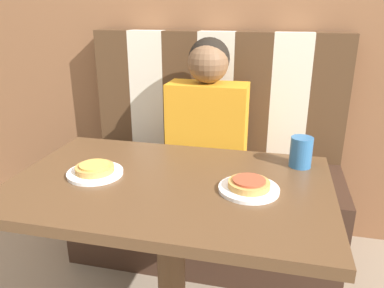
# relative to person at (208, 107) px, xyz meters

# --- Properties ---
(booth_seat) EXTENTS (1.33, 0.56, 0.48)m
(booth_seat) POSITION_rel_person_xyz_m (0.00, -0.00, -0.56)
(booth_seat) COLOR #382319
(booth_seat) RESTS_ON ground_plane
(booth_backrest) EXTENTS (1.33, 0.09, 0.65)m
(booth_backrest) POSITION_rel_person_xyz_m (0.00, 0.23, 0.01)
(booth_backrest) COLOR #4C331E
(booth_backrest) RESTS_ON booth_seat
(dining_table) EXTENTS (1.04, 0.67, 0.71)m
(dining_table) POSITION_rel_person_xyz_m (0.00, -0.65, -0.18)
(dining_table) COLOR brown
(dining_table) RESTS_ON ground_plane
(person) EXTENTS (0.38, 0.21, 0.64)m
(person) POSITION_rel_person_xyz_m (0.00, 0.00, 0.00)
(person) COLOR orange
(person) RESTS_ON booth_seat
(plate_left) EXTENTS (0.19, 0.19, 0.01)m
(plate_left) POSITION_rel_person_xyz_m (-0.26, -0.66, -0.08)
(plate_left) COLOR white
(plate_left) RESTS_ON dining_table
(plate_right) EXTENTS (0.19, 0.19, 0.01)m
(plate_right) POSITION_rel_person_xyz_m (0.26, -0.66, -0.08)
(plate_right) COLOR white
(plate_right) RESTS_ON dining_table
(pizza_left) EXTENTS (0.13, 0.13, 0.03)m
(pizza_left) POSITION_rel_person_xyz_m (-0.26, -0.66, -0.06)
(pizza_left) COLOR #C68E47
(pizza_left) RESTS_ON plate_left
(pizza_right) EXTENTS (0.13, 0.13, 0.03)m
(pizza_right) POSITION_rel_person_xyz_m (0.26, -0.66, -0.06)
(pizza_right) COLOR #C68E47
(pizza_right) RESTS_ON plate_right
(drinking_cup) EXTENTS (0.08, 0.08, 0.11)m
(drinking_cup) POSITION_rel_person_xyz_m (0.42, -0.42, -0.03)
(drinking_cup) COLOR #2D669E
(drinking_cup) RESTS_ON dining_table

